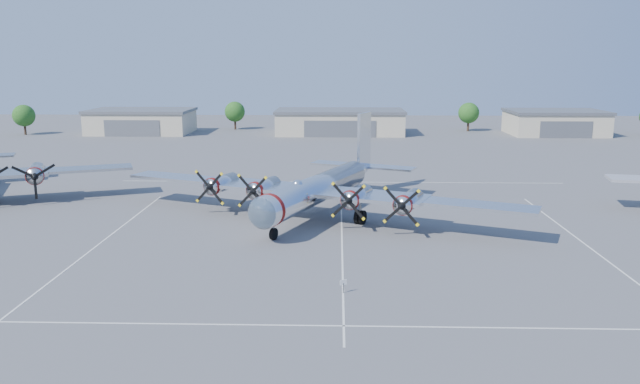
{
  "coord_description": "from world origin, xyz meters",
  "views": [
    {
      "loc": [
        -0.45,
        -58.45,
        16.33
      ],
      "look_at": [
        -2.22,
        3.34,
        3.2
      ],
      "focal_mm": 35.0,
      "sensor_mm": 36.0,
      "label": 1
    }
  ],
  "objects_px": {
    "hangar_west": "(142,121)",
    "tree_east": "(469,113)",
    "tree_west": "(235,112)",
    "info_placard": "(343,284)",
    "hangar_east": "(555,122)",
    "hangar_center": "(340,122)",
    "main_bomber_b29": "(321,214)",
    "tree_far_west": "(24,116)"
  },
  "relations": [
    {
      "from": "hangar_west",
      "to": "main_bomber_b29",
      "type": "height_order",
      "value": "hangar_west"
    },
    {
      "from": "hangar_west",
      "to": "hangar_east",
      "type": "relative_size",
      "value": 1.1
    },
    {
      "from": "tree_east",
      "to": "info_placard",
      "type": "bearing_deg",
      "value": -106.03
    },
    {
      "from": "tree_east",
      "to": "info_placard",
      "type": "xyz_separation_m",
      "value": [
        -29.99,
        -104.36,
        -3.52
      ]
    },
    {
      "from": "hangar_center",
      "to": "hangar_east",
      "type": "height_order",
      "value": "same"
    },
    {
      "from": "tree_far_west",
      "to": "tree_east",
      "type": "xyz_separation_m",
      "value": [
        100.0,
        10.0,
        0.0
      ]
    },
    {
      "from": "hangar_west",
      "to": "main_bomber_b29",
      "type": "xyz_separation_m",
      "value": [
        42.76,
        -75.24,
        -2.71
      ]
    },
    {
      "from": "hangar_west",
      "to": "tree_east",
      "type": "distance_m",
      "value": 75.26
    },
    {
      "from": "info_placard",
      "to": "hangar_east",
      "type": "bearing_deg",
      "value": 40.74
    },
    {
      "from": "hangar_west",
      "to": "tree_far_west",
      "type": "height_order",
      "value": "tree_far_west"
    },
    {
      "from": "tree_far_west",
      "to": "tree_east",
      "type": "relative_size",
      "value": 1.0
    },
    {
      "from": "tree_west",
      "to": "hangar_center",
      "type": "bearing_deg",
      "value": -17.82
    },
    {
      "from": "hangar_center",
      "to": "info_placard",
      "type": "height_order",
      "value": "hangar_center"
    },
    {
      "from": "hangar_west",
      "to": "main_bomber_b29",
      "type": "distance_m",
      "value": 86.58
    },
    {
      "from": "hangar_center",
      "to": "main_bomber_b29",
      "type": "height_order",
      "value": "hangar_center"
    },
    {
      "from": "hangar_east",
      "to": "tree_west",
      "type": "xyz_separation_m",
      "value": [
        -73.0,
        8.04,
        1.51
      ]
    },
    {
      "from": "hangar_center",
      "to": "info_placard",
      "type": "distance_m",
      "value": 98.34
    },
    {
      "from": "hangar_east",
      "to": "info_placard",
      "type": "bearing_deg",
      "value": -116.02
    },
    {
      "from": "tree_east",
      "to": "main_bomber_b29",
      "type": "relative_size",
      "value": 0.15
    },
    {
      "from": "tree_west",
      "to": "info_placard",
      "type": "xyz_separation_m",
      "value": [
        25.01,
        -106.36,
        -3.52
      ]
    },
    {
      "from": "tree_west",
      "to": "tree_far_west",
      "type": "bearing_deg",
      "value": -165.07
    },
    {
      "from": "hangar_east",
      "to": "info_placard",
      "type": "xyz_separation_m",
      "value": [
        -47.99,
        -98.32,
        -2.01
      ]
    },
    {
      "from": "hangar_center",
      "to": "tree_east",
      "type": "bearing_deg",
      "value": 11.38
    },
    {
      "from": "hangar_east",
      "to": "tree_far_west",
      "type": "distance_m",
      "value": 118.08
    },
    {
      "from": "tree_far_west",
      "to": "tree_west",
      "type": "height_order",
      "value": "same"
    },
    {
      "from": "tree_west",
      "to": "tree_east",
      "type": "relative_size",
      "value": 1.0
    },
    {
      "from": "tree_west",
      "to": "info_placard",
      "type": "bearing_deg",
      "value": -76.77
    },
    {
      "from": "info_placard",
      "to": "hangar_west",
      "type": "bearing_deg",
      "value": 91.35
    },
    {
      "from": "hangar_east",
      "to": "tree_west",
      "type": "bearing_deg",
      "value": 173.72
    },
    {
      "from": "hangar_west",
      "to": "tree_far_west",
      "type": "relative_size",
      "value": 3.4
    },
    {
      "from": "tree_west",
      "to": "info_placard",
      "type": "distance_m",
      "value": 109.31
    },
    {
      "from": "hangar_center",
      "to": "tree_east",
      "type": "xyz_separation_m",
      "value": [
        30.0,
        6.04,
        1.51
      ]
    },
    {
      "from": "hangar_east",
      "to": "main_bomber_b29",
      "type": "relative_size",
      "value": 0.46
    },
    {
      "from": "hangar_west",
      "to": "hangar_center",
      "type": "distance_m",
      "value": 45.0
    },
    {
      "from": "hangar_center",
      "to": "info_placard",
      "type": "xyz_separation_m",
      "value": [
        0.01,
        -98.32,
        -2.01
      ]
    },
    {
      "from": "tree_east",
      "to": "tree_west",
      "type": "bearing_deg",
      "value": 177.92
    },
    {
      "from": "hangar_center",
      "to": "hangar_east",
      "type": "distance_m",
      "value": 48.0
    },
    {
      "from": "hangar_east",
      "to": "tree_far_west",
      "type": "bearing_deg",
      "value": -178.08
    },
    {
      "from": "hangar_west",
      "to": "hangar_center",
      "type": "height_order",
      "value": "same"
    },
    {
      "from": "tree_west",
      "to": "main_bomber_b29",
      "type": "bearing_deg",
      "value": -74.72
    },
    {
      "from": "hangar_east",
      "to": "tree_east",
      "type": "bearing_deg",
      "value": 161.46
    },
    {
      "from": "hangar_center",
      "to": "tree_east",
      "type": "distance_m",
      "value": 30.64
    }
  ]
}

